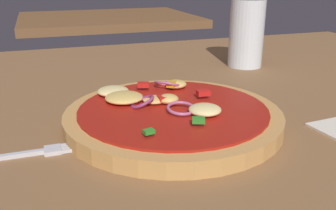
{
  "coord_description": "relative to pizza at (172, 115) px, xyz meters",
  "views": [
    {
      "loc": [
        -0.2,
        -0.46,
        0.22
      ],
      "look_at": [
        -0.04,
        -0.02,
        0.05
      ],
      "focal_mm": 39.94,
      "sensor_mm": 36.0,
      "label": 1
    }
  ],
  "objects": [
    {
      "name": "beer_glass",
      "position": [
        0.25,
        0.25,
        0.05
      ],
      "size": [
        0.07,
        0.07,
        0.14
      ],
      "color": "silver",
      "rests_on": "dining_table"
    },
    {
      "name": "pizza",
      "position": [
        0.0,
        0.0,
        0.0
      ],
      "size": [
        0.28,
        0.28,
        0.04
      ],
      "color": "tan",
      "rests_on": "dining_table"
    },
    {
      "name": "dining_table",
      "position": [
        0.05,
        0.04,
        -0.03
      ],
      "size": [
        1.41,
        1.06,
        0.03
      ],
      "color": "brown",
      "rests_on": "ground"
    },
    {
      "name": "background_table",
      "position": [
        0.14,
        1.25,
        -0.03
      ],
      "size": [
        0.75,
        0.59,
        0.03
      ],
      "color": "brown",
      "rests_on": "ground"
    },
    {
      "name": "fork",
      "position": [
        -0.19,
        -0.03,
        -0.01
      ],
      "size": [
        0.17,
        0.02,
        0.01
      ],
      "color": "silver",
      "rests_on": "dining_table"
    }
  ]
}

